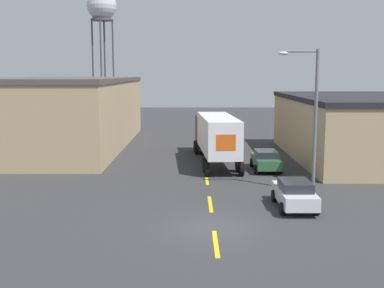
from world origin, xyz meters
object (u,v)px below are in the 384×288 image
at_px(semi_truck, 213,134).
at_px(parked_car_right_near, 292,193).
at_px(water_tower, 99,9).
at_px(street_lamp, 309,111).
at_px(parked_car_right_mid, 264,160).

height_order(semi_truck, parked_car_right_near, semi_truck).
height_order(water_tower, street_lamp, water_tower).
xyz_separation_m(semi_truck, parked_car_right_near, (3.57, -13.40, -1.50)).
xyz_separation_m(parked_car_right_mid, street_lamp, (1.59, -6.65, 4.09)).
distance_m(semi_truck, water_tower, 47.37).
bearing_deg(street_lamp, parked_car_right_mid, 103.41).
xyz_separation_m(parked_car_right_near, street_lamp, (1.59, 3.43, 4.09)).
relative_size(semi_truck, water_tower, 0.63).
distance_m(parked_car_right_near, water_tower, 61.00).
height_order(parked_car_right_mid, street_lamp, street_lamp).
distance_m(semi_truck, parked_car_right_mid, 5.11).
xyz_separation_m(parked_car_right_mid, water_tower, (-20.04, 45.08, 16.67)).
bearing_deg(street_lamp, parked_car_right_near, -114.83).
bearing_deg(semi_truck, water_tower, 107.61).
relative_size(water_tower, street_lamp, 2.40).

